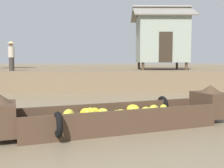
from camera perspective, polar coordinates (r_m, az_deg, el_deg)
name	(u,v)px	position (r m, az deg, el deg)	size (l,w,h in m)	color
ground_plane	(102,102)	(10.63, -2.11, -3.78)	(300.00, 300.00, 0.00)	#7A6B51
riverbank_strip	(106,73)	(23.28, -1.27, 2.33)	(160.00, 20.00, 1.05)	#756047
banana_boat	(119,115)	(6.40, 1.50, -6.65)	(5.96, 2.92, 0.97)	#473323
stilt_house_mid_left	(161,38)	(17.47, 10.55, 9.58)	(3.71, 3.11, 4.01)	#4C3826
vendor_person	(11,54)	(16.00, -20.75, 5.96)	(0.44, 0.44, 1.66)	#332D28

